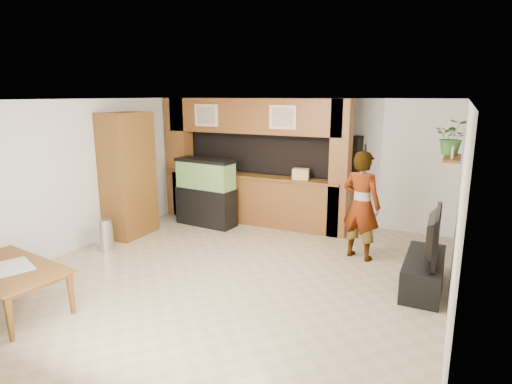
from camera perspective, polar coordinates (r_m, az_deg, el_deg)
The scene contains 20 objects.
floor at distance 6.69m, azimuth -2.89°, elevation -10.69°, with size 6.50×6.50×0.00m, color tan.
ceiling at distance 6.13m, azimuth -3.17°, elevation 12.18°, with size 6.50×6.50×0.00m, color white.
wall_back at distance 9.22m, azimuth 6.69°, elevation 4.23°, with size 6.00×6.00×0.00m, color beige.
wall_left at distance 8.13m, azimuth -21.95°, elevation 2.22°, with size 6.50×6.50×0.00m, color beige.
wall_right at distance 5.55m, azimuth 25.35°, elevation -2.71°, with size 6.50×6.50×0.00m, color beige.
partition at distance 9.01m, azimuth -0.31°, elevation 4.20°, with size 4.20×0.99×2.60m.
wall_clock at distance 8.73m, azimuth -17.30°, elevation 7.23°, with size 0.05×0.25×0.25m.
wall_shelf at distance 7.39m, azimuth 24.70°, elevation 4.14°, with size 0.25×0.90×0.04m, color brown.
pantry_cabinet at distance 8.48m, azimuth -16.68°, elevation 2.17°, with size 0.59×0.96×2.35m, color brown.
trash_can at distance 8.00m, azimuth -19.51°, elevation -5.33°, with size 0.30×0.30×0.55m, color #B2B2B7.
aquarium at distance 8.91m, azimuth -6.68°, elevation -0.13°, with size 1.26×0.47×1.39m.
tv_stand at distance 6.55m, azimuth 21.43°, elevation -9.99°, with size 0.50×1.36×0.45m, color black.
television at distance 6.36m, azimuth 21.85°, elevation -5.25°, with size 1.18×0.16×0.68m, color black.
photo_frame at distance 7.16m, azimuth 24.73°, elevation 4.76°, with size 0.03×0.13×0.18m, color tan.
potted_plant at distance 7.58m, azimuth 24.73°, elevation 6.67°, with size 0.52×0.45×0.57m, color #346C2B.
person at distance 7.19m, azimuth 13.85°, elevation -1.74°, with size 0.66×0.43×1.81m, color #9A8354.
microphone at distance 6.85m, azimuth 14.40°, elevation 5.59°, with size 0.03×0.03×0.15m, color black.
dining_table at distance 6.31m, azimuth -30.22°, elevation -11.21°, with size 1.62×0.90×0.57m, color brown.
newspaper_b at distance 6.21m, azimuth -29.70°, elevation -8.64°, with size 0.56×0.41×0.01m, color silver.
counter_box at distance 8.44m, azimuth 5.99°, elevation 2.39°, with size 0.32×0.21×0.21m, color tan.
Camera 1 is at (2.94, -5.38, 2.67)m, focal length 30.00 mm.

